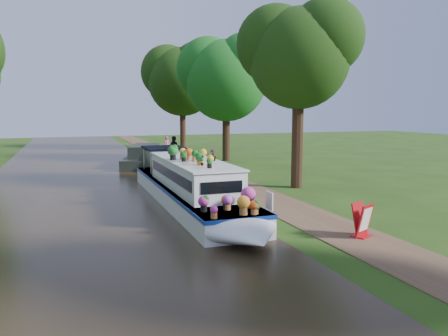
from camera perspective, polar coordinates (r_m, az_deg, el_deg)
ground at (r=17.62m, az=3.37°, el=-4.89°), size 100.00×100.00×0.00m
canal_water at (r=16.27m, az=-16.56°, el=-6.21°), size 10.00×100.00×0.02m
towpath at (r=18.12m, az=6.87°, el=-4.54°), size 2.20×100.00×0.03m
plant_boat at (r=17.17m, az=-4.17°, el=-2.33°), size 2.29×13.52×2.29m
tree_near_overhang at (r=21.82m, az=9.69°, el=14.85°), size 5.52×5.28×8.99m
tree_near_mid at (r=32.99m, az=0.21°, el=12.16°), size 6.90×6.60×9.40m
tree_near_far at (r=43.38m, az=-5.53°, el=11.84°), size 7.59×7.26×10.30m
second_boat at (r=30.10m, az=-10.33°, el=1.32°), size 3.95×7.86×1.44m
sandwich_board at (r=13.78m, az=17.63°, el=-6.70°), size 0.70×0.73×1.01m
pedestrian_pink at (r=37.25m, az=-7.44°, el=2.92°), size 0.68×0.57×1.58m
pedestrian_dark at (r=33.87m, az=-6.47°, el=2.65°), size 1.01×0.87×1.78m
verge_plant at (r=18.28m, az=2.06°, el=-3.66°), size 0.46×0.41×0.48m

